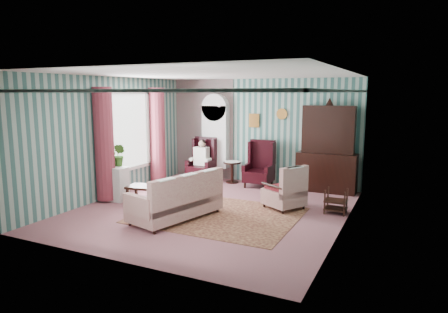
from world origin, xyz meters
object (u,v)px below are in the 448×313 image
at_px(nest_table, 336,201).
at_px(floral_armchair, 284,186).
at_px(plant_stand, 116,184).
at_px(coffee_table, 147,195).
at_px(round_side_table, 232,172).
at_px(wingback_left, 202,159).
at_px(dresser_hutch, 327,146).
at_px(bookcase, 215,141).
at_px(sofa, 176,192).
at_px(wingback_right, 259,164).
at_px(seated_woman, 202,161).

distance_m(nest_table, floral_armchair, 1.12).
distance_m(plant_stand, coffee_table, 0.87).
distance_m(round_side_table, plant_stand, 3.36).
bearing_deg(wingback_left, coffee_table, -88.90).
relative_size(dresser_hutch, nest_table, 4.37).
bearing_deg(coffee_table, plant_stand, -176.68).
xyz_separation_m(bookcase, wingback_left, (-0.25, -0.39, -0.50)).
relative_size(bookcase, wingback_left, 1.79).
xyz_separation_m(plant_stand, floral_armchair, (3.78, 1.06, 0.10)).
bearing_deg(plant_stand, coffee_table, 3.32).
distance_m(wingback_left, coffee_table, 2.73).
height_order(bookcase, nest_table, bookcase).
bearing_deg(sofa, coffee_table, 77.11).
height_order(sofa, coffee_table, sofa).
xyz_separation_m(wingback_right, seated_woman, (-1.75, 0.00, -0.04)).
height_order(nest_table, sofa, sofa).
xyz_separation_m(dresser_hutch, seated_woman, (-3.50, -0.27, -0.59)).
relative_size(bookcase, round_side_table, 3.73).
distance_m(wingback_right, coffee_table, 3.22).
height_order(bookcase, coffee_table, bookcase).
relative_size(wingback_right, plant_stand, 1.56).
distance_m(seated_woman, round_side_table, 0.96).
relative_size(nest_table, plant_stand, 0.68).
bearing_deg(plant_stand, wingback_left, 73.78).
height_order(wingback_right, coffee_table, wingback_right).
bearing_deg(bookcase, sofa, -75.33).
bearing_deg(sofa, floral_armchair, -32.24).
xyz_separation_m(round_side_table, nest_table, (3.17, -1.70, -0.03)).
relative_size(wingback_right, coffee_table, 1.45).
height_order(dresser_hutch, floral_armchair, dresser_hutch).
bearing_deg(wingback_left, plant_stand, -106.22).
relative_size(round_side_table, floral_armchair, 0.60).
distance_m(sofa, coffee_table, 1.36).
bearing_deg(wingback_left, dresser_hutch, 4.41).
bearing_deg(dresser_hutch, plant_stand, -144.92).
height_order(bookcase, floral_armchair, bookcase).
bearing_deg(seated_woman, floral_armchair, -29.51).
xyz_separation_m(bookcase, plant_stand, (-1.05, -3.14, -0.72)).
relative_size(wingback_left, plant_stand, 1.56).
bearing_deg(coffee_table, floral_armchair, 19.14).
height_order(round_side_table, coffee_table, round_side_table).
xyz_separation_m(dresser_hutch, sofa, (-2.28, -3.59, -0.62)).
bearing_deg(round_side_table, nest_table, -28.20).
height_order(wingback_left, coffee_table, wingback_left).
xyz_separation_m(bookcase, wingback_right, (1.50, -0.39, -0.50)).
height_order(wingback_left, round_side_table, wingback_left).
distance_m(dresser_hutch, nest_table, 2.11).
height_order(nest_table, floral_armchair, floral_armchair).
distance_m(wingback_right, plant_stand, 3.76).
bearing_deg(floral_armchair, seated_woman, 91.48).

